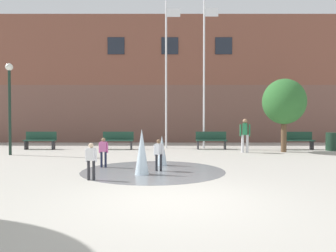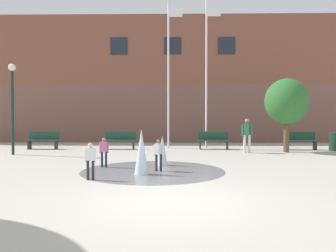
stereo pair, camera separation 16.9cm
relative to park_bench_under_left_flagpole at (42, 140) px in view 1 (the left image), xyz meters
The scene contains 16 objects.
ground_plane 12.45m from the park_bench_under_left_flagpole, 57.15° to the right, with size 100.00×100.00×0.00m, color #B2ADA3.
library_building 10.73m from the park_bench_under_left_flagpole, 47.93° to the left, with size 36.00×6.05×8.38m.
splash_fountain 9.15m from the park_bench_under_left_flagpole, 48.15° to the right, with size 4.45×4.45×1.33m.
park_bench_under_left_flagpole is the anchor object (origin of this frame).
park_bench_under_right_flagpole 4.03m from the park_bench_under_left_flagpole, ahead, with size 1.60×0.44×0.91m.
park_bench_near_trashcan 8.88m from the park_bench_under_left_flagpole, ahead, with size 1.60×0.44×0.91m.
park_bench_far_right 13.32m from the park_bench_under_left_flagpole, ahead, with size 1.60×0.44×0.91m.
child_with_pink_shirt 9.53m from the park_bench_under_left_flagpole, 61.14° to the right, with size 0.31×0.18×0.99m.
adult_near_bench 10.38m from the park_bench_under_left_flagpole, ahead, with size 0.50×0.39×1.59m.
child_in_fountain 7.60m from the park_bench_under_left_flagpole, 53.81° to the right, with size 0.31×0.15×0.99m.
child_running 9.36m from the park_bench_under_left_flagpole, 47.38° to the right, with size 0.31×0.24×0.99m.
flagpole_left 7.55m from the park_bench_under_left_flagpole, ahead, with size 0.80×0.10×7.85m.
flagpole_right 9.36m from the park_bench_under_left_flagpole, ahead, with size 0.80×0.10×7.87m.
lamp_post_left_lane 3.35m from the park_bench_under_left_flagpole, 97.34° to the right, with size 0.32×0.32×4.02m.
trash_can 14.79m from the park_bench_under_left_flagpole, ahead, with size 0.56×0.56×0.90m, color #193323.
street_tree_near_building 12.38m from the park_bench_under_left_flagpole, ahead, with size 2.03×2.03×3.49m.
Camera 1 is at (-0.12, -6.49, 1.66)m, focal length 35.00 mm.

